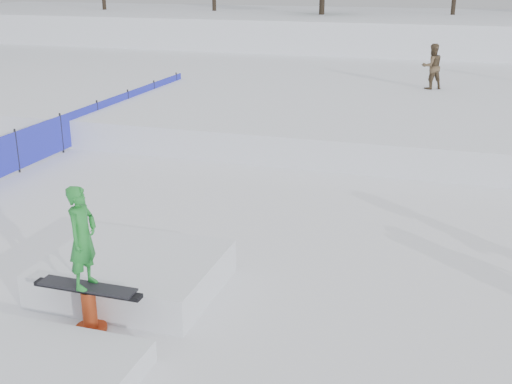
% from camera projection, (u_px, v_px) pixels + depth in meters
% --- Properties ---
extents(ground, '(120.00, 120.00, 0.00)m').
position_uv_depth(ground, '(186.00, 297.00, 9.81)').
color(ground, white).
extents(snow_berm, '(60.00, 14.00, 2.40)m').
position_uv_depth(snow_berm, '(395.00, 36.00, 36.45)').
color(snow_berm, white).
rests_on(snow_berm, ground).
extents(snow_midrise, '(50.00, 18.00, 0.80)m').
position_uv_depth(snow_midrise, '(355.00, 92.00, 24.10)').
color(snow_midrise, white).
rests_on(snow_midrise, ground).
extents(safety_fence, '(0.05, 16.00, 1.10)m').
position_uv_depth(safety_fence, '(62.00, 133.00, 17.42)').
color(safety_fence, '#262CC6').
rests_on(safety_fence, ground).
extents(walker_olive, '(0.95, 0.90, 1.56)m').
position_uv_depth(walker_olive, '(432.00, 66.00, 22.25)').
color(walker_olive, brown).
rests_on(walker_olive, snow_midrise).
extents(jib_rail_feature, '(2.60, 4.40, 2.11)m').
position_uv_depth(jib_rail_feature, '(111.00, 292.00, 9.34)').
color(jib_rail_feature, white).
rests_on(jib_rail_feature, ground).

